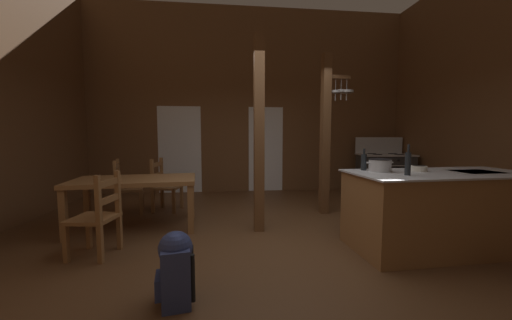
{
  "coord_description": "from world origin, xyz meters",
  "views": [
    {
      "loc": [
        -0.63,
        -3.3,
        1.36
      ],
      "look_at": [
        -0.16,
        0.88,
        0.99
      ],
      "focal_mm": 19.59,
      "sensor_mm": 36.0,
      "label": 1
    }
  ],
  "objects": [
    {
      "name": "ladderback_chair_near_window",
      "position": [
        -1.72,
        1.86,
        0.45
      ],
      "size": [
        0.52,
        0.52,
        0.95
      ],
      "color": "brown",
      "rests_on": "ground_plane"
    },
    {
      "name": "ground_plane",
      "position": [
        0.0,
        0.0,
        -0.05
      ],
      "size": [
        8.31,
        7.79,
        0.1
      ],
      "primitive_type": "cube",
      "color": "brown"
    },
    {
      "name": "glazed_panel_back_right",
      "position": [
        0.38,
        3.49,
        1.02
      ],
      "size": [
        0.84,
        0.01,
        2.05
      ],
      "primitive_type": "cube",
      "color": "white",
      "rests_on": "ground_plane"
    },
    {
      "name": "kitchen_island",
      "position": [
        1.94,
        -0.28,
        0.46
      ],
      "size": [
        2.2,
        1.06,
        0.93
      ],
      "color": "olive",
      "rests_on": "ground_plane"
    },
    {
      "name": "ladderback_chair_at_table_end",
      "position": [
        -2.34,
        1.72,
        0.45
      ],
      "size": [
        0.53,
        0.53,
        0.95
      ],
      "color": "brown",
      "rests_on": "ground_plane"
    },
    {
      "name": "backpack",
      "position": [
        -1.03,
        -1.07,
        0.31
      ],
      "size": [
        0.34,
        0.35,
        0.6
      ],
      "color": "navy",
      "rests_on": "ground_plane"
    },
    {
      "name": "support_post_with_pot_rack",
      "position": [
        1.13,
        1.38,
        1.47
      ],
      "size": [
        0.57,
        0.25,
        2.74
      ],
      "color": "brown",
      "rests_on": "ground_plane"
    },
    {
      "name": "bottle_tall_on_counter",
      "position": [
        1.11,
        0.02,
        1.03
      ],
      "size": [
        0.07,
        0.07,
        0.27
      ],
      "color": "#1E2328",
      "rests_on": "kitchen_island"
    },
    {
      "name": "ladderback_chair_by_post",
      "position": [
        -2.06,
        -0.05,
        0.45
      ],
      "size": [
        0.51,
        0.51,
        0.95
      ],
      "color": "brown",
      "rests_on": "ground_plane"
    },
    {
      "name": "wall_back",
      "position": [
        0.0,
        3.57,
        2.2
      ],
      "size": [
        8.31,
        0.14,
        4.39
      ],
      "primitive_type": "cube",
      "color": "brown",
      "rests_on": "ground_plane"
    },
    {
      "name": "mixing_bowl_on_counter",
      "position": [
        1.73,
        -0.15,
        0.96
      ],
      "size": [
        0.19,
        0.19,
        0.07
      ],
      "color": "silver",
      "rests_on": "kitchen_island"
    },
    {
      "name": "stove_range",
      "position": [
        3.09,
        2.82,
        0.48
      ],
      "size": [
        1.22,
        0.92,
        1.32
      ],
      "color": "#323232",
      "rests_on": "ground_plane"
    },
    {
      "name": "support_post_center",
      "position": [
        -0.15,
        0.6,
        1.37
      ],
      "size": [
        0.14,
        0.14,
        2.74
      ],
      "color": "brown",
      "rests_on": "ground_plane"
    },
    {
      "name": "dining_table",
      "position": [
        -1.93,
        0.9,
        0.65
      ],
      "size": [
        1.78,
        1.06,
        0.74
      ],
      "color": "olive",
      "rests_on": "ground_plane"
    },
    {
      "name": "stockpot_on_counter",
      "position": [
        1.23,
        -0.13,
        1.0
      ],
      "size": [
        0.34,
        0.27,
        0.15
      ],
      "color": "#B7BABF",
      "rests_on": "kitchen_island"
    },
    {
      "name": "bottle_short_on_counter",
      "position": [
        1.36,
        -0.47,
        1.06
      ],
      "size": [
        0.06,
        0.06,
        0.34
      ],
      "color": "#1E2328",
      "rests_on": "kitchen_island"
    },
    {
      "name": "glazed_door_back_left",
      "position": [
        -1.69,
        3.49,
        1.02
      ],
      "size": [
        1.0,
        0.01,
        2.05
      ],
      "primitive_type": "cube",
      "color": "white",
      "rests_on": "ground_plane"
    }
  ]
}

